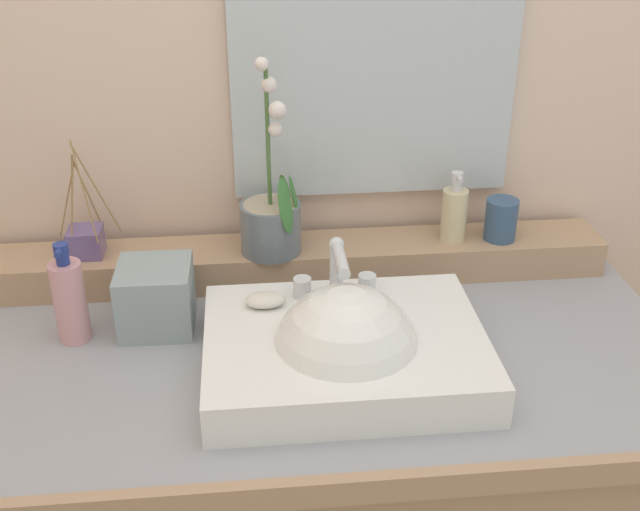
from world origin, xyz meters
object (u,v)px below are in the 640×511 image
potted_plant (271,218)px  tissue_box (156,297)px  soap_dispenser (454,213)px  tumbler_cup (501,220)px  reed_diffuser (86,240)px  lotion_bottle (70,299)px  sink_basin (345,354)px  soap_bar (265,300)px

potted_plant → tissue_box: bearing=-147.7°
soap_dispenser → tissue_box: soap_dispenser is taller
potted_plant → tissue_box: 0.27m
potted_plant → soap_dispenser: size_ratio=2.65×
soap_dispenser → tumbler_cup: size_ratio=1.70×
reed_diffuser → lotion_bottle: (-0.00, -0.18, -0.02)m
sink_basin → tumbler_cup: bearing=42.0°
soap_dispenser → tumbler_cup: (0.10, -0.01, -0.02)m
sink_basin → potted_plant: bearing=108.5°
potted_plant → soap_dispenser: 0.36m
potted_plant → reed_diffuser: (-0.36, 0.02, -0.04)m
sink_basin → lotion_bottle: size_ratio=2.45×
soap_bar → lotion_bottle: lotion_bottle is taller
potted_plant → tumbler_cup: size_ratio=4.51×
soap_bar → lotion_bottle: bearing=172.6°
soap_dispenser → lotion_bottle: size_ratio=0.77×
tissue_box → reed_diffuser: bearing=132.4°
tumbler_cup → soap_dispenser: bearing=176.2°
reed_diffuser → lotion_bottle: size_ratio=1.25×
sink_basin → tissue_box: size_ratio=3.54×
reed_diffuser → lotion_bottle: reed_diffuser is taller
tumbler_cup → lotion_bottle: bearing=-168.3°
soap_dispenser → tissue_box: size_ratio=1.11×
potted_plant → reed_diffuser: potted_plant is taller
soap_bar → potted_plant: 0.22m
soap_dispenser → reed_diffuser: reed_diffuser is taller
soap_dispenser → lotion_bottle: (-0.72, -0.18, -0.05)m
potted_plant → lotion_bottle: bearing=-155.6°
sink_basin → lotion_bottle: lotion_bottle is taller
soap_dispenser → tissue_box: bearing=-165.5°
soap_bar → soap_dispenser: size_ratio=0.48×
sink_basin → tumbler_cup: (0.35, 0.32, 0.08)m
sink_basin → soap_dispenser: size_ratio=3.17×
lotion_bottle → soap_dispenser: bearing=13.7°
soap_dispenser → tumbler_cup: bearing=-3.8°
soap_dispenser → tumbler_cup: soap_dispenser is taller
sink_basin → potted_plant: 0.35m
sink_basin → reed_diffuser: (-0.46, 0.33, 0.07)m
tumbler_cup → tissue_box: bearing=-168.0°
soap_bar → potted_plant: (0.02, 0.21, 0.06)m
potted_plant → lotion_bottle: size_ratio=2.04×
soap_dispenser → soap_bar: bearing=-150.2°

